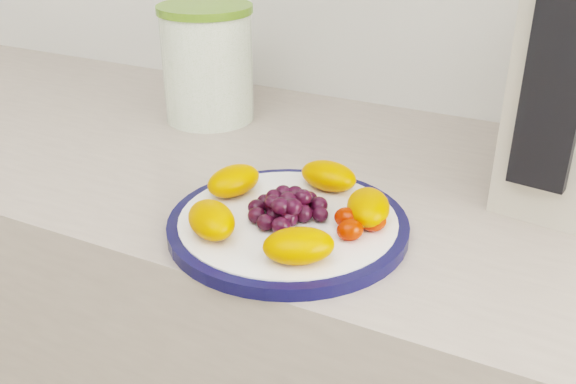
% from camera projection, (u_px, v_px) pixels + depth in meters
% --- Properties ---
extents(plate_rim, '(0.28, 0.28, 0.01)m').
position_uv_depth(plate_rim, '(288.00, 225.00, 0.74)').
color(plate_rim, '#0A0C35').
rests_on(plate_rim, counter).
extents(plate_face, '(0.25, 0.25, 0.02)m').
position_uv_depth(plate_face, '(288.00, 224.00, 0.74)').
color(plate_face, white).
rests_on(plate_face, counter).
extents(canister, '(0.16, 0.16, 0.17)m').
position_uv_depth(canister, '(208.00, 67.00, 1.04)').
color(canister, '#3C6910').
rests_on(canister, counter).
extents(canister_lid, '(0.16, 0.16, 0.01)m').
position_uv_depth(canister_lid, '(205.00, 9.00, 1.00)').
color(canister_lid, '#577E25').
rests_on(canister_lid, canister).
extents(appliance_panel, '(0.07, 0.03, 0.27)m').
position_uv_depth(appliance_panel, '(558.00, 67.00, 0.67)').
color(appliance_panel, black).
rests_on(appliance_panel, appliance_body).
extents(fruit_plate, '(0.24, 0.23, 0.04)m').
position_uv_depth(fruit_plate, '(292.00, 205.00, 0.73)').
color(fruit_plate, '#D65E00').
rests_on(fruit_plate, plate_face).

